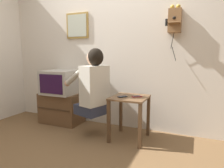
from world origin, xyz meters
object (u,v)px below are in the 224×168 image
wall_phone_antique (175,20)px  cell_phone_held (122,97)px  cell_phone_spare (137,96)px  framed_picture (77,26)px  television (61,82)px  person (93,84)px

wall_phone_antique → cell_phone_held: bearing=-142.8°
cell_phone_spare → cell_phone_held: bearing=-103.4°
wall_phone_antique → framed_picture: 1.54m
television → wall_phone_antique: bearing=6.2°
television → person: bearing=-20.5°
cell_phone_held → cell_phone_spare: (0.17, 0.09, 0.00)m
wall_phone_antique → cell_phone_held: (-0.57, -0.43, -1.00)m
television → cell_phone_held: (1.16, -0.24, -0.10)m
wall_phone_antique → person: bearing=-154.6°
person → cell_phone_held: bearing=-66.7°
framed_picture → cell_phone_held: (0.97, -0.48, -1.01)m
framed_picture → cell_phone_spare: size_ratio=3.06×
cell_phone_held → cell_phone_spare: bearing=62.4°
television → framed_picture: (0.18, 0.23, 0.91)m
person → cell_phone_held: (0.41, 0.03, -0.15)m
cell_phone_spare → person: bearing=-118.2°
television → framed_picture: bearing=51.7°
framed_picture → cell_phone_held: bearing=-26.2°
person → cell_phone_held: 0.44m
person → cell_phone_spare: 0.61m
television → framed_picture: framed_picture is taller
person → framed_picture: bearing=66.1°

